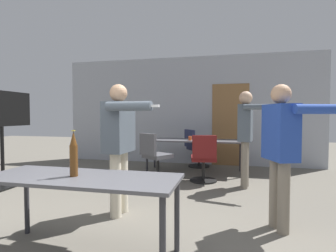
{
  "coord_description": "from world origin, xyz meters",
  "views": [
    {
      "loc": [
        1.07,
        -1.5,
        1.26
      ],
      "look_at": [
        0.16,
        2.41,
        1.1
      ],
      "focal_mm": 28.0,
      "sensor_mm": 36.0,
      "label": 1
    }
  ],
  "objects_px": {
    "person_left_plaid": "(246,129)",
    "office_chair_mid_tucked": "(196,150)",
    "beer_bottle": "(74,155)",
    "tv_screen": "(2,124)",
    "person_right_polo": "(120,137)",
    "office_chair_near_pushed": "(204,160)",
    "drink_cup": "(190,138)",
    "person_far_watching": "(281,143)",
    "office_chair_far_right": "(155,158)"
  },
  "relations": [
    {
      "from": "tv_screen",
      "to": "beer_bottle",
      "type": "xyz_separation_m",
      "value": [
        2.52,
        -1.71,
        -0.19
      ]
    },
    {
      "from": "office_chair_mid_tucked",
      "to": "drink_cup",
      "type": "xyz_separation_m",
      "value": [
        -0.04,
        -0.74,
        0.34
      ]
    },
    {
      "from": "tv_screen",
      "to": "office_chair_mid_tucked",
      "type": "distance_m",
      "value": 4.08
    },
    {
      "from": "tv_screen",
      "to": "person_left_plaid",
      "type": "bearing_deg",
      "value": -77.06
    },
    {
      "from": "person_right_polo",
      "to": "person_far_watching",
      "type": "xyz_separation_m",
      "value": [
        1.9,
        -0.01,
        -0.03
      ]
    },
    {
      "from": "person_far_watching",
      "to": "office_chair_far_right",
      "type": "distance_m",
      "value": 2.79
    },
    {
      "from": "person_left_plaid",
      "to": "office_chair_mid_tucked",
      "type": "bearing_deg",
      "value": -136.2
    },
    {
      "from": "person_far_watching",
      "to": "person_left_plaid",
      "type": "xyz_separation_m",
      "value": [
        -0.27,
        1.67,
        0.06
      ]
    },
    {
      "from": "office_chair_mid_tucked",
      "to": "beer_bottle",
      "type": "height_order",
      "value": "beer_bottle"
    },
    {
      "from": "person_right_polo",
      "to": "tv_screen",
      "type": "bearing_deg",
      "value": -101.81
    },
    {
      "from": "person_right_polo",
      "to": "person_far_watching",
      "type": "bearing_deg",
      "value": 93.48
    },
    {
      "from": "office_chair_mid_tucked",
      "to": "tv_screen",
      "type": "bearing_deg",
      "value": -85.64
    },
    {
      "from": "office_chair_mid_tucked",
      "to": "person_far_watching",
      "type": "bearing_deg",
      "value": -13.63
    },
    {
      "from": "person_left_plaid",
      "to": "office_chair_near_pushed",
      "type": "height_order",
      "value": "person_left_plaid"
    },
    {
      "from": "person_right_polo",
      "to": "office_chair_far_right",
      "type": "height_order",
      "value": "person_right_polo"
    },
    {
      "from": "office_chair_far_right",
      "to": "drink_cup",
      "type": "relative_size",
      "value": 10.06
    },
    {
      "from": "person_right_polo",
      "to": "office_chair_far_right",
      "type": "xyz_separation_m",
      "value": [
        -0.08,
        1.87,
        -0.57
      ]
    },
    {
      "from": "tv_screen",
      "to": "beer_bottle",
      "type": "height_order",
      "value": "tv_screen"
    },
    {
      "from": "person_right_polo",
      "to": "office_chair_mid_tucked",
      "type": "distance_m",
      "value": 3.39
    },
    {
      "from": "person_right_polo",
      "to": "person_left_plaid",
      "type": "xyz_separation_m",
      "value": [
        1.63,
        1.66,
        0.04
      ]
    },
    {
      "from": "person_far_watching",
      "to": "drink_cup",
      "type": "relative_size",
      "value": 17.6
    },
    {
      "from": "person_right_polo",
      "to": "office_chair_far_right",
      "type": "distance_m",
      "value": 1.96
    },
    {
      "from": "person_right_polo",
      "to": "office_chair_near_pushed",
      "type": "bearing_deg",
      "value": 158.55
    },
    {
      "from": "person_right_polo",
      "to": "beer_bottle",
      "type": "distance_m",
      "value": 1.01
    },
    {
      "from": "person_left_plaid",
      "to": "office_chair_far_right",
      "type": "height_order",
      "value": "person_left_plaid"
    },
    {
      "from": "person_right_polo",
      "to": "beer_bottle",
      "type": "bearing_deg",
      "value": 3.63
    },
    {
      "from": "tv_screen",
      "to": "drink_cup",
      "type": "distance_m",
      "value": 3.57
    },
    {
      "from": "person_left_plaid",
      "to": "office_chair_mid_tucked",
      "type": "relative_size",
      "value": 1.83
    },
    {
      "from": "tv_screen",
      "to": "office_chair_far_right",
      "type": "height_order",
      "value": "tv_screen"
    },
    {
      "from": "person_far_watching",
      "to": "office_chair_far_right",
      "type": "relative_size",
      "value": 1.75
    },
    {
      "from": "office_chair_mid_tucked",
      "to": "drink_cup",
      "type": "bearing_deg",
      "value": -38.95
    },
    {
      "from": "drink_cup",
      "to": "office_chair_near_pushed",
      "type": "bearing_deg",
      "value": -62.35
    },
    {
      "from": "person_far_watching",
      "to": "office_chair_mid_tucked",
      "type": "xyz_separation_m",
      "value": [
        -1.34,
        3.31,
        -0.54
      ]
    },
    {
      "from": "tv_screen",
      "to": "person_right_polo",
      "type": "xyz_separation_m",
      "value": [
        2.52,
        -0.71,
        -0.11
      ]
    },
    {
      "from": "office_chair_near_pushed",
      "to": "office_chair_mid_tucked",
      "type": "distance_m",
      "value": 1.47
    },
    {
      "from": "tv_screen",
      "to": "person_far_watching",
      "type": "bearing_deg",
      "value": -99.24
    },
    {
      "from": "tv_screen",
      "to": "drink_cup",
      "type": "xyz_separation_m",
      "value": [
        3.04,
        1.84,
        -0.34
      ]
    },
    {
      "from": "tv_screen",
      "to": "beer_bottle",
      "type": "bearing_deg",
      "value": -124.19
    },
    {
      "from": "person_left_plaid",
      "to": "person_far_watching",
      "type": "bearing_deg",
      "value": 19.69
    },
    {
      "from": "person_right_polo",
      "to": "person_left_plaid",
      "type": "distance_m",
      "value": 2.33
    },
    {
      "from": "person_right_polo",
      "to": "drink_cup",
      "type": "bearing_deg",
      "value": 172.33
    },
    {
      "from": "person_far_watching",
      "to": "office_chair_near_pushed",
      "type": "relative_size",
      "value": 1.77
    },
    {
      "from": "person_far_watching",
      "to": "office_chair_near_pushed",
      "type": "distance_m",
      "value": 2.2
    },
    {
      "from": "office_chair_mid_tucked",
      "to": "office_chair_near_pushed",
      "type": "bearing_deg",
      "value": -23.14
    },
    {
      "from": "drink_cup",
      "to": "office_chair_mid_tucked",
      "type": "bearing_deg",
      "value": 86.69
    },
    {
      "from": "person_right_polo",
      "to": "drink_cup",
      "type": "height_order",
      "value": "person_right_polo"
    },
    {
      "from": "tv_screen",
      "to": "office_chair_far_right",
      "type": "bearing_deg",
      "value": -64.44
    },
    {
      "from": "person_far_watching",
      "to": "beer_bottle",
      "type": "distance_m",
      "value": 2.15
    },
    {
      "from": "office_chair_mid_tucked",
      "to": "beer_bottle",
      "type": "xyz_separation_m",
      "value": [
        -0.57,
        -4.3,
        0.49
      ]
    },
    {
      "from": "office_chair_far_right",
      "to": "person_left_plaid",
      "type": "bearing_deg",
      "value": 25.47
    }
  ]
}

